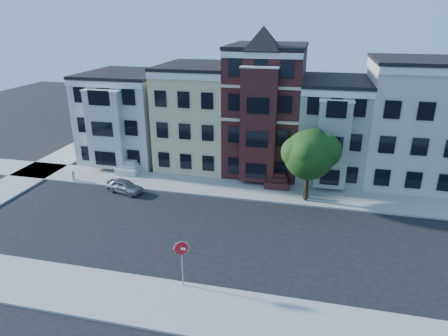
% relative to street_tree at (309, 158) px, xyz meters
% --- Properties ---
extents(ground, '(120.00, 120.00, 0.00)m').
position_rel_street_tree_xyz_m(ground, '(-4.60, -6.92, -3.93)').
color(ground, black).
extents(far_sidewalk, '(60.00, 4.00, 0.15)m').
position_rel_street_tree_xyz_m(far_sidewalk, '(-4.60, 1.08, -3.85)').
color(far_sidewalk, '#9E9B93').
rests_on(far_sidewalk, ground).
extents(near_sidewalk, '(60.00, 4.00, 0.15)m').
position_rel_street_tree_xyz_m(near_sidewalk, '(-4.60, -14.92, -3.85)').
color(near_sidewalk, '#9E9B93').
rests_on(near_sidewalk, ground).
extents(house_white, '(8.00, 9.00, 9.00)m').
position_rel_street_tree_xyz_m(house_white, '(-19.60, 7.58, 0.57)').
color(house_white, beige).
rests_on(house_white, ground).
extents(house_yellow, '(7.00, 9.00, 10.00)m').
position_rel_street_tree_xyz_m(house_yellow, '(-11.60, 7.58, 1.07)').
color(house_yellow, beige).
rests_on(house_yellow, ground).
extents(house_brown, '(7.00, 9.00, 12.00)m').
position_rel_street_tree_xyz_m(house_brown, '(-4.60, 7.58, 2.07)').
color(house_brown, '#3E1817').
rests_on(house_brown, ground).
extents(house_green, '(6.00, 9.00, 9.00)m').
position_rel_street_tree_xyz_m(house_green, '(1.90, 7.58, 0.57)').
color(house_green, gray).
rests_on(house_green, ground).
extents(house_cream, '(8.00, 9.00, 11.00)m').
position_rel_street_tree_xyz_m(house_cream, '(8.90, 7.58, 1.57)').
color(house_cream, beige).
rests_on(house_cream, ground).
extents(street_tree, '(7.91, 7.91, 7.55)m').
position_rel_street_tree_xyz_m(street_tree, '(0.00, 0.00, 0.00)').
color(street_tree, '#26511C').
rests_on(street_tree, far_sidewalk).
extents(parked_car, '(3.79, 2.25, 1.21)m').
position_rel_street_tree_xyz_m(parked_car, '(-15.79, -1.72, -3.32)').
color(parked_car, '#A2A4A9').
rests_on(parked_car, ground).
extents(newspaper_box, '(0.47, 0.42, 0.98)m').
position_rel_street_tree_xyz_m(newspaper_box, '(-0.02, 0.48, -3.29)').
color(newspaper_box, '#185F2E').
rests_on(newspaper_box, far_sidewalk).
extents(fire_hydrant, '(0.27, 0.27, 0.77)m').
position_rel_street_tree_xyz_m(fire_hydrant, '(-21.60, -0.61, -3.39)').
color(fire_hydrant, beige).
rests_on(fire_hydrant, far_sidewalk).
extents(stop_sign, '(0.91, 0.18, 3.30)m').
position_rel_street_tree_xyz_m(stop_sign, '(-6.44, -13.22, -2.13)').
color(stop_sign, '#B21119').
rests_on(stop_sign, near_sidewalk).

